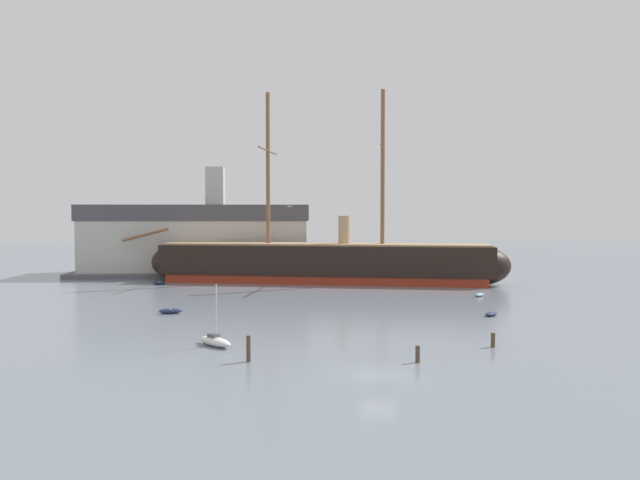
% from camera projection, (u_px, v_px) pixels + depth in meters
% --- Properties ---
extents(ground_plane, '(400.00, 400.00, 0.00)m').
position_uv_depth(ground_plane, '(378.00, 375.00, 42.75)').
color(ground_plane, slate).
extents(tall_ship, '(62.62, 17.44, 30.33)m').
position_uv_depth(tall_ship, '(325.00, 262.00, 98.64)').
color(tall_ship, maroon).
rests_on(tall_ship, ground).
extents(sailboat_foreground_left, '(3.60, 3.81, 5.25)m').
position_uv_depth(sailboat_foreground_left, '(215.00, 341.00, 51.92)').
color(sailboat_foreground_left, silver).
rests_on(sailboat_foreground_left, ground).
extents(dinghy_mid_left, '(2.68, 1.55, 0.60)m').
position_uv_depth(dinghy_mid_left, '(170.00, 311.00, 68.53)').
color(dinghy_mid_left, '#1E284C').
rests_on(dinghy_mid_left, ground).
extents(dinghy_mid_right, '(1.97, 1.77, 0.44)m').
position_uv_depth(dinghy_mid_right, '(491.00, 314.00, 66.82)').
color(dinghy_mid_right, '#1E284C').
rests_on(dinghy_mid_right, ground).
extents(dinghy_alongside_stern, '(1.90, 2.09, 0.47)m').
position_uv_depth(dinghy_alongside_stern, '(480.00, 295.00, 82.40)').
color(dinghy_alongside_stern, '#7FB2D6').
rests_on(dinghy_alongside_stern, ground).
extents(dinghy_far_left, '(2.05, 0.93, 0.48)m').
position_uv_depth(dinghy_far_left, '(159.00, 283.00, 96.17)').
color(dinghy_far_left, '#1E284C').
rests_on(dinghy_far_left, ground).
extents(mooring_piling_nearest, '(0.34, 0.34, 1.27)m').
position_uv_depth(mooring_piling_nearest, '(418.00, 354.00, 46.18)').
color(mooring_piling_nearest, '#4C3D2D').
rests_on(mooring_piling_nearest, ground).
extents(mooring_piling_left_pair, '(0.33, 0.33, 1.99)m').
position_uv_depth(mooring_piling_left_pair, '(249.00, 349.00, 46.40)').
color(mooring_piling_left_pair, '#4C3D2D').
rests_on(mooring_piling_left_pair, ground).
extents(mooring_piling_right_pair, '(0.35, 0.35, 1.20)m').
position_uv_depth(mooring_piling_right_pair, '(493.00, 340.00, 51.44)').
color(mooring_piling_right_pair, '#4C3D2D').
rests_on(mooring_piling_right_pair, ground).
extents(dockside_warehouse_left, '(43.01, 17.71, 19.37)m').
position_uv_depth(dockside_warehouse_left, '(198.00, 239.00, 112.31)').
color(dockside_warehouse_left, '#565659').
rests_on(dockside_warehouse_left, ground).
extents(seagull_in_flight, '(0.71, 1.07, 0.13)m').
position_uv_depth(seagull_in_flight, '(290.00, 206.00, 74.56)').
color(seagull_in_flight, silver).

